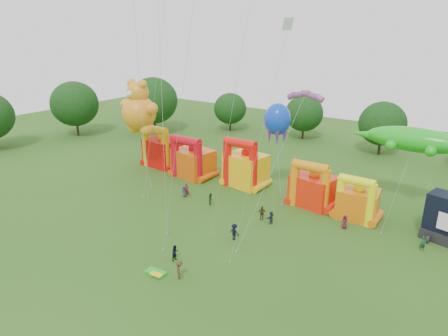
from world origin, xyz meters
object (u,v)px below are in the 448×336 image
Objects in this scene: gecko_kite at (410,151)px; teddy_bear_kite at (141,127)px; spectator_0 at (184,191)px; bouncy_castle_2 at (245,167)px; octopus_kite at (278,149)px; spectator_4 at (262,213)px; bouncy_castle_0 at (161,150)px.

teddy_bear_kite is at bearing -163.03° from gecko_kite.
bouncy_castle_2 is at bearing 79.04° from spectator_0.
octopus_kite is at bearing -8.54° from bouncy_castle_2.
octopus_kite is 7.03× the size of spectator_4.
bouncy_castle_0 is 8.33m from teddy_bear_kite.
octopus_kite is at bearing 53.54° from spectator_0.
spectator_4 reaches higher than spectator_0.
bouncy_castle_2 is 0.50× the size of gecko_kite.
gecko_kite is 9.42× the size of spectator_0.
gecko_kite reaches higher than spectator_0.
teddy_bear_kite is 9.66× the size of spectator_0.
gecko_kite is (36.76, 4.61, 5.10)m from bouncy_castle_0.
octopus_kite is 9.70m from spectator_4.
spectator_0 is (-25.19, -12.48, -7.00)m from gecko_kite.
bouncy_castle_0 is 14.12m from spectator_0.
gecko_kite is at bearing 7.15° from bouncy_castle_0.
bouncy_castle_2 is 0.57× the size of octopus_kite.
bouncy_castle_2 is at bearing -78.19° from spectator_4.
gecko_kite is 8.08× the size of spectator_4.
teddy_bear_kite reaches higher than bouncy_castle_0.
gecko_kite is (20.74, 4.16, 5.03)m from bouncy_castle_2.
teddy_bear_kite is at bearing -71.10° from bouncy_castle_0.
spectator_4 is at bearing 17.06° from spectator_0.
teddy_bear_kite is 36.29m from gecko_kite.
spectator_4 is at bearing -136.08° from gecko_kite.
teddy_bear_kite is 8.29× the size of spectator_4.
gecko_kite is at bearing 11.35° from bouncy_castle_2.
bouncy_castle_0 is 37.39m from gecko_kite.
gecko_kite is at bearing 43.54° from spectator_0.
bouncy_castle_2 is 6.98m from octopus_kite.
spectator_0 is at bearing -153.65° from gecko_kite.
gecko_kite is at bearing 16.97° from teddy_bear_kite.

